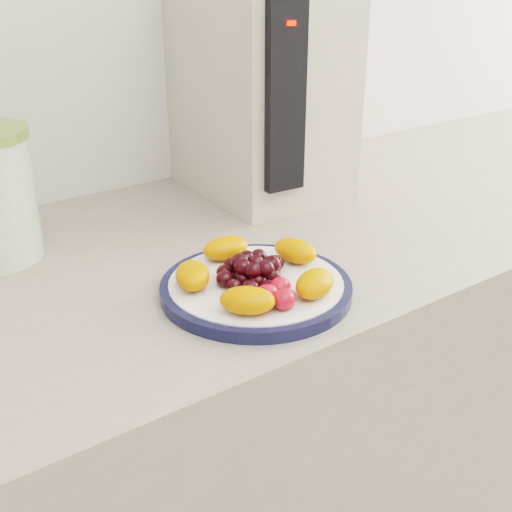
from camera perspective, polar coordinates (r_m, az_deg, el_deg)
counter at (r=1.18m, az=-2.17°, el=-18.99°), size 3.50×0.60×0.90m
cabinet_face at (r=1.20m, az=-2.14°, el=-20.03°), size 3.48×0.58×0.84m
plate_rim at (r=0.77m, az=-0.00°, el=-2.88°), size 0.23×0.23×0.01m
plate_face at (r=0.77m, az=-0.00°, el=-2.81°), size 0.21×0.21×0.02m
appliance_body at (r=1.09m, az=0.25°, el=15.04°), size 0.22×0.30×0.36m
appliance_panel at (r=0.94m, az=2.57°, el=13.76°), size 0.06×0.02×0.27m
appliance_led at (r=0.92m, az=3.13°, el=19.97°), size 0.01×0.01×0.01m
fruit_plate at (r=0.75m, az=-0.00°, el=-1.45°), size 0.20×0.20×0.03m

